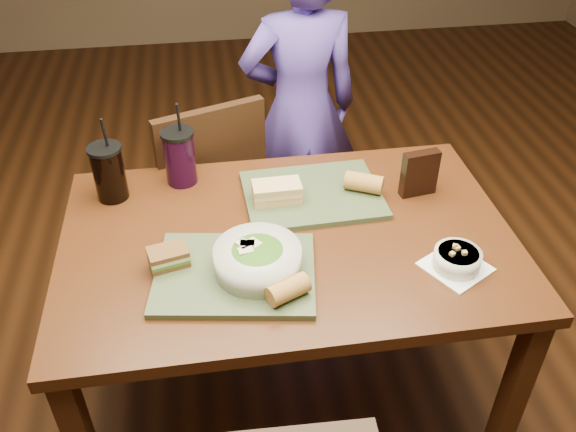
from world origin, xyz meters
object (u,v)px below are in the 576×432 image
object	(u,v)px
soup_bowl	(457,259)
baguette_near	(288,289)
dining_table	(288,259)
tray_near	(235,274)
diner	(300,109)
sandwich_far	(277,192)
baguette_far	(364,183)
cup_cola	(109,172)
chair_far	(215,193)
salad_bowl	(258,258)
chip_bag	(419,173)
tray_far	(312,195)
cup_berry	(180,157)
sandwich_near	(168,257)

from	to	relation	value
soup_bowl	baguette_near	distance (m)	0.47
dining_table	tray_near	xyz separation A→B (m)	(-0.17, -0.15, 0.10)
tray_near	diner	bearing A→B (deg)	71.21
sandwich_far	baguette_far	distance (m)	0.27
dining_table	cup_cola	bearing A→B (deg)	151.79
chair_far	salad_bowl	size ratio (longest dim) A/B	3.97
tray_near	chip_bag	size ratio (longest dim) A/B	2.82
chair_far	baguette_far	distance (m)	0.69
diner	tray_far	bearing A→B (deg)	79.05
tray_far	cup_cola	world-z (taller)	cup_cola
tray_far	chair_far	bearing A→B (deg)	125.84
dining_table	tray_far	size ratio (longest dim) A/B	3.10
sandwich_far	cup_berry	size ratio (longest dim) A/B	0.53
tray_far	salad_bowl	world-z (taller)	salad_bowl
diner	chip_bag	distance (m)	0.80
baguette_near	cup_cola	distance (m)	0.72
salad_bowl	sandwich_near	distance (m)	0.24
sandwich_near	baguette_far	distance (m)	0.65
soup_bowl	chip_bag	bearing A→B (deg)	88.83
sandwich_near	chip_bag	bearing A→B (deg)	17.35
chair_far	cup_berry	size ratio (longest dim) A/B	3.26
tray_near	cup_cola	world-z (taller)	cup_cola
tray_near	soup_bowl	xyz separation A→B (m)	(0.59, -0.06, 0.02)
salad_bowl	baguette_near	bearing A→B (deg)	-61.84
dining_table	sandwich_far	xyz separation A→B (m)	(-0.01, 0.15, 0.14)
soup_bowl	sandwich_near	distance (m)	0.77
diner	cup_berry	size ratio (longest dim) A/B	4.85
cup_berry	chip_bag	size ratio (longest dim) A/B	1.89
baguette_near	salad_bowl	bearing A→B (deg)	118.16
sandwich_near	tray_far	bearing A→B (deg)	31.47
sandwich_near	diner	bearing A→B (deg)	61.93
salad_bowl	chip_bag	world-z (taller)	chip_bag
tray_far	baguette_far	size ratio (longest dim) A/B	3.60
baguette_far	baguette_near	bearing A→B (deg)	-125.34
sandwich_near	sandwich_far	distance (m)	0.41
sandwich_far	chair_far	bearing A→B (deg)	112.81
tray_near	baguette_near	distance (m)	0.17
salad_bowl	sandwich_far	world-z (taller)	salad_bowl
tray_near	tray_far	xyz separation A→B (m)	(0.27, 0.33, 0.00)
diner	salad_bowl	distance (m)	1.09
baguette_far	diner	bearing A→B (deg)	95.82
dining_table	tray_far	world-z (taller)	tray_far
chair_far	salad_bowl	distance (m)	0.80
sandwich_near	cup_cola	xyz separation A→B (m)	(-0.17, 0.37, 0.05)
diner	cup_cola	distance (m)	0.95
tray_near	cup_berry	bearing A→B (deg)	105.26
tray_far	salad_bowl	size ratio (longest dim) A/B	1.82
tray_far	chip_bag	distance (m)	0.34
dining_table	soup_bowl	bearing A→B (deg)	-25.61
diner	sandwich_near	size ratio (longest dim) A/B	11.70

